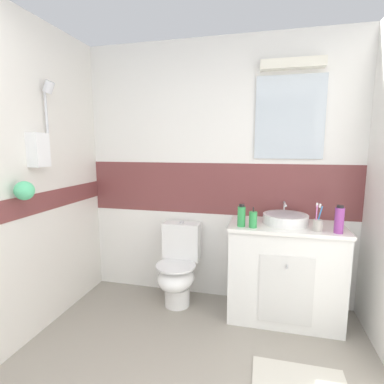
{
  "coord_description": "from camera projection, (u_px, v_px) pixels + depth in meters",
  "views": [
    {
      "loc": [
        0.43,
        -0.4,
        1.51
      ],
      "look_at": [
        -0.11,
        1.85,
        1.15
      ],
      "focal_mm": 27.43,
      "sensor_mm": 36.0,
      "label": 1
    }
  ],
  "objects": [
    {
      "name": "wall_back_tiled",
      "position": [
        219.0,
        172.0,
        2.87
      ],
      "size": [
        3.2,
        0.2,
        2.5
      ],
      "color": "white",
      "rests_on": "ground_plane"
    },
    {
      "name": "vanity_cabinet",
      "position": [
        284.0,
        271.0,
        2.57
      ],
      "size": [
        0.95,
        0.52,
        0.85
      ],
      "color": "white",
      "rests_on": "ground_plane"
    },
    {
      "name": "sink_basin",
      "position": [
        285.0,
        218.0,
        2.53
      ],
      "size": [
        0.38,
        0.42,
        0.16
      ],
      "color": "white",
      "rests_on": "vanity_cabinet"
    },
    {
      "name": "toilet",
      "position": [
        178.0,
        267.0,
        2.81
      ],
      "size": [
        0.37,
        0.5,
        0.78
      ],
      "color": "white",
      "rests_on": "ground_plane"
    },
    {
      "name": "toothbrush_cup",
      "position": [
        318.0,
        224.0,
        2.31
      ],
      "size": [
        0.07,
        0.07,
        0.22
      ],
      "color": "#B2ADA3",
      "rests_on": "vanity_cabinet"
    },
    {
      "name": "soap_dispenser",
      "position": [
        253.0,
        219.0,
        2.4
      ],
      "size": [
        0.07,
        0.07,
        0.17
      ],
      "color": "green",
      "rests_on": "vanity_cabinet"
    },
    {
      "name": "mouthwash_bottle",
      "position": [
        241.0,
        216.0,
        2.43
      ],
      "size": [
        0.07,
        0.07,
        0.19
      ],
      "color": "green",
      "rests_on": "vanity_cabinet"
    },
    {
      "name": "shampoo_bottle_tall",
      "position": [
        339.0,
        220.0,
        2.24
      ],
      "size": [
        0.07,
        0.07,
        0.22
      ],
      "color": "#993F99",
      "rests_on": "vanity_cabinet"
    }
  ]
}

